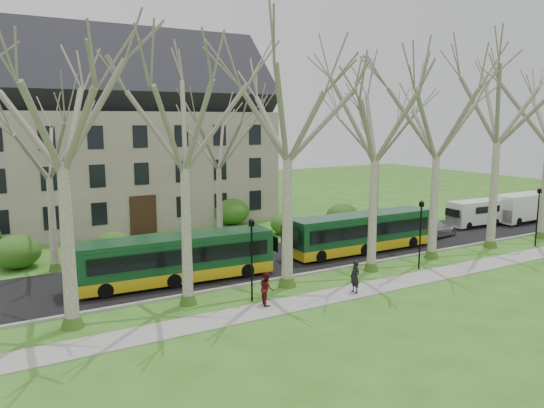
% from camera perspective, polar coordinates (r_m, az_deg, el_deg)
% --- Properties ---
extents(ground, '(120.00, 120.00, 0.00)m').
position_cam_1_polar(ground, '(32.00, 6.58, -8.02)').
color(ground, '#326A1E').
rests_on(ground, ground).
extents(sidewalk, '(70.00, 2.00, 0.06)m').
position_cam_1_polar(sidewalk, '(30.13, 9.47, -9.13)').
color(sidewalk, gray).
rests_on(sidewalk, ground).
extents(road, '(80.00, 8.00, 0.06)m').
position_cam_1_polar(road, '(36.36, 1.37, -5.81)').
color(road, black).
rests_on(road, ground).
extents(curb, '(80.00, 0.25, 0.14)m').
position_cam_1_polar(curb, '(33.14, 5.02, -7.27)').
color(curb, '#A5A39E').
rests_on(curb, ground).
extents(building, '(26.50, 12.20, 16.00)m').
position_cam_1_polar(building, '(49.99, -15.97, 7.26)').
color(building, gray).
rests_on(building, ground).
extents(tree_row_verge, '(49.00, 7.00, 14.00)m').
position_cam_1_polar(tree_row_verge, '(30.92, 6.49, 4.61)').
color(tree_row_verge, gray).
rests_on(tree_row_verge, ground).
extents(tree_row_far, '(33.00, 7.00, 12.00)m').
position_cam_1_polar(tree_row_far, '(39.46, -4.46, 4.16)').
color(tree_row_far, gray).
rests_on(tree_row_far, ground).
extents(lamp_row, '(36.22, 0.22, 4.30)m').
position_cam_1_polar(lamp_row, '(30.57, 7.80, -3.87)').
color(lamp_row, black).
rests_on(lamp_row, ground).
extents(hedges, '(30.60, 8.60, 2.00)m').
position_cam_1_polar(hedges, '(41.65, -10.32, -2.65)').
color(hedges, '#2A5819').
rests_on(hedges, ground).
extents(bus_lead, '(11.34, 2.94, 2.81)m').
position_cam_1_polar(bus_lead, '(31.21, -10.14, -5.76)').
color(bus_lead, '#124122').
rests_on(bus_lead, road).
extents(bus_follow, '(11.22, 2.42, 2.80)m').
position_cam_1_polar(bus_follow, '(38.21, 9.59, -2.99)').
color(bus_follow, '#124122').
rests_on(bus_follow, road).
extents(sedan, '(4.92, 2.79, 1.35)m').
position_cam_1_polar(sedan, '(44.29, 17.00, -2.56)').
color(sedan, '#B5B4BA').
rests_on(sedan, road).
extents(van_a, '(5.27, 2.16, 2.26)m').
position_cam_1_polar(van_a, '(49.87, 21.01, -0.95)').
color(van_a, silver).
rests_on(van_a, road).
extents(van_b, '(5.96, 2.27, 2.59)m').
position_cam_1_polar(van_b, '(53.51, 25.30, -0.40)').
color(van_b, silver).
rests_on(van_b, road).
extents(pedestrian_a, '(0.44, 0.66, 1.77)m').
position_cam_1_polar(pedestrian_a, '(29.36, 8.93, -7.74)').
color(pedestrian_a, black).
rests_on(pedestrian_a, sidewalk).
extents(pedestrian_b, '(0.85, 0.98, 1.72)m').
position_cam_1_polar(pedestrian_b, '(27.21, -0.59, -9.05)').
color(pedestrian_b, '#531314').
rests_on(pedestrian_b, sidewalk).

